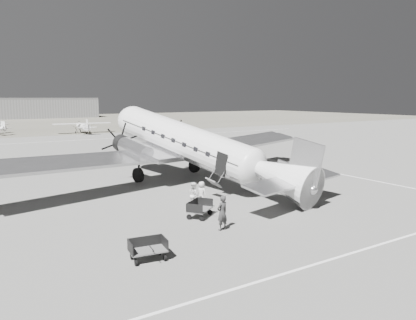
{
  "coord_description": "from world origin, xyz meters",
  "views": [
    {
      "loc": [
        -16.35,
        -24.77,
        6.61
      ],
      "look_at": [
        -1.11,
        -0.47,
        2.2
      ],
      "focal_mm": 35.0,
      "sensor_mm": 36.0,
      "label": 1
    }
  ],
  "objects_px": {
    "baggage_cart_far": "(148,250)",
    "passenger": "(202,193)",
    "dc3_airliner": "(194,148)",
    "ramp_agent": "(194,195)",
    "hangar_main": "(29,108)",
    "baggage_cart_near": "(200,209)",
    "ground_crew": "(222,213)",
    "light_plane_right": "(83,127)"
  },
  "relations": [
    {
      "from": "baggage_cart_far",
      "to": "passenger",
      "type": "bearing_deg",
      "value": 52.67
    },
    {
      "from": "dc3_airliner",
      "to": "passenger",
      "type": "xyz_separation_m",
      "value": [
        -2.43,
        -5.11,
        -2.17
      ]
    },
    {
      "from": "baggage_cart_far",
      "to": "ramp_agent",
      "type": "distance_m",
      "value": 8.25
    },
    {
      "from": "hangar_main",
      "to": "baggage_cart_near",
      "type": "height_order",
      "value": "hangar_main"
    },
    {
      "from": "hangar_main",
      "to": "ground_crew",
      "type": "bearing_deg",
      "value": -94.58
    },
    {
      "from": "hangar_main",
      "to": "dc3_airliner",
      "type": "distance_m",
      "value": 118.63
    },
    {
      "from": "passenger",
      "to": "dc3_airliner",
      "type": "bearing_deg",
      "value": -42.82
    },
    {
      "from": "light_plane_right",
      "to": "ground_crew",
      "type": "distance_m",
      "value": 61.32
    },
    {
      "from": "dc3_airliner",
      "to": "ramp_agent",
      "type": "bearing_deg",
      "value": -132.95
    },
    {
      "from": "light_plane_right",
      "to": "ramp_agent",
      "type": "relative_size",
      "value": 6.74
    },
    {
      "from": "ramp_agent",
      "to": "passenger",
      "type": "distance_m",
      "value": 0.93
    },
    {
      "from": "light_plane_right",
      "to": "hangar_main",
      "type": "bearing_deg",
      "value": 93.28
    },
    {
      "from": "light_plane_right",
      "to": "ramp_agent",
      "type": "height_order",
      "value": "light_plane_right"
    },
    {
      "from": "passenger",
      "to": "ground_crew",
      "type": "bearing_deg",
      "value": 142.99
    },
    {
      "from": "hangar_main",
      "to": "dc3_airliner",
      "type": "xyz_separation_m",
      "value": [
        -6.11,
        -118.47,
        -0.41
      ]
    },
    {
      "from": "baggage_cart_near",
      "to": "dc3_airliner",
      "type": "bearing_deg",
      "value": 25.74
    },
    {
      "from": "ramp_agent",
      "to": "passenger",
      "type": "relative_size",
      "value": 1.09
    },
    {
      "from": "dc3_airliner",
      "to": "baggage_cart_near",
      "type": "xyz_separation_m",
      "value": [
        -3.99,
        -7.49,
        -2.42
      ]
    },
    {
      "from": "hangar_main",
      "to": "ramp_agent",
      "type": "xyz_separation_m",
      "value": [
        -9.34,
        -124.06,
        -2.51
      ]
    },
    {
      "from": "light_plane_right",
      "to": "ground_crew",
      "type": "relative_size",
      "value": 5.91
    },
    {
      "from": "dc3_airliner",
      "to": "ground_crew",
      "type": "distance_m",
      "value": 11.02
    },
    {
      "from": "ground_crew",
      "to": "ramp_agent",
      "type": "bearing_deg",
      "value": -112.82
    },
    {
      "from": "dc3_airliner",
      "to": "ground_crew",
      "type": "relative_size",
      "value": 16.91
    },
    {
      "from": "light_plane_right",
      "to": "ramp_agent",
      "type": "bearing_deg",
      "value": -94.54
    },
    {
      "from": "light_plane_right",
      "to": "passenger",
      "type": "distance_m",
      "value": 56.23
    },
    {
      "from": "baggage_cart_far",
      "to": "passenger",
      "type": "distance_m",
      "value": 9.15
    },
    {
      "from": "dc3_airliner",
      "to": "light_plane_right",
      "type": "height_order",
      "value": "dc3_airliner"
    },
    {
      "from": "light_plane_right",
      "to": "ground_crew",
      "type": "height_order",
      "value": "light_plane_right"
    },
    {
      "from": "dc3_airliner",
      "to": "passenger",
      "type": "distance_m",
      "value": 6.06
    },
    {
      "from": "hangar_main",
      "to": "ramp_agent",
      "type": "relative_size",
      "value": 26.65
    },
    {
      "from": "ramp_agent",
      "to": "passenger",
      "type": "xyz_separation_m",
      "value": [
        0.8,
        0.47,
        -0.06
      ]
    },
    {
      "from": "hangar_main",
      "to": "passenger",
      "type": "distance_m",
      "value": 123.9
    },
    {
      "from": "baggage_cart_near",
      "to": "ramp_agent",
      "type": "distance_m",
      "value": 2.07
    },
    {
      "from": "hangar_main",
      "to": "dc3_airliner",
      "type": "bearing_deg",
      "value": -92.95
    },
    {
      "from": "ground_crew",
      "to": "ramp_agent",
      "type": "xyz_separation_m",
      "value": [
        0.94,
        4.42,
        -0.11
      ]
    },
    {
      "from": "baggage_cart_far",
      "to": "ground_crew",
      "type": "xyz_separation_m",
      "value": [
        4.73,
        1.56,
        0.45
      ]
    },
    {
      "from": "light_plane_right",
      "to": "baggage_cart_near",
      "type": "bearing_deg",
      "value": -94.99
    },
    {
      "from": "ground_crew",
      "to": "ramp_agent",
      "type": "distance_m",
      "value": 4.52
    },
    {
      "from": "light_plane_right",
      "to": "passenger",
      "type": "relative_size",
      "value": 7.34
    },
    {
      "from": "baggage_cart_near",
      "to": "baggage_cart_far",
      "type": "height_order",
      "value": "baggage_cart_near"
    },
    {
      "from": "baggage_cart_far",
      "to": "ramp_agent",
      "type": "relative_size",
      "value": 1.0
    },
    {
      "from": "dc3_airliner",
      "to": "baggage_cart_far",
      "type": "xyz_separation_m",
      "value": [
        -8.91,
        -11.56,
        -2.44
      ]
    }
  ]
}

